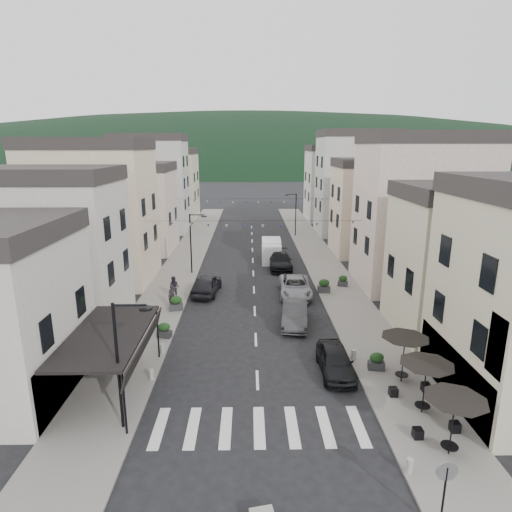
{
  "coord_description": "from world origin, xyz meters",
  "views": [
    {
      "loc": [
        -0.43,
        -14.75,
        12.31
      ],
      "look_at": [
        0.16,
        19.39,
        3.5
      ],
      "focal_mm": 30.0,
      "sensor_mm": 36.0,
      "label": 1
    }
  ],
  "objects_px": {
    "parked_car_d": "(280,261)",
    "pedestrian_b": "(174,287)",
    "parked_car_b": "(295,314)",
    "parked_car_c": "(295,286)",
    "parked_car_e": "(207,284)",
    "pedestrian_a": "(172,296)",
    "parked_car_a": "(335,360)",
    "delivery_van": "(271,250)"
  },
  "relations": [
    {
      "from": "parked_car_d",
      "to": "pedestrian_b",
      "type": "distance_m",
      "value": 13.02
    },
    {
      "from": "parked_car_b",
      "to": "pedestrian_b",
      "type": "height_order",
      "value": "pedestrian_b"
    },
    {
      "from": "parked_car_d",
      "to": "parked_car_c",
      "type": "bearing_deg",
      "value": -85.45
    },
    {
      "from": "parked_car_e",
      "to": "pedestrian_a",
      "type": "distance_m",
      "value": 4.07
    },
    {
      "from": "parked_car_a",
      "to": "parked_car_b",
      "type": "relative_size",
      "value": 0.9
    },
    {
      "from": "pedestrian_b",
      "to": "parked_car_d",
      "type": "bearing_deg",
      "value": 60.06
    },
    {
      "from": "delivery_van",
      "to": "pedestrian_b",
      "type": "distance_m",
      "value": 14.97
    },
    {
      "from": "parked_car_b",
      "to": "pedestrian_a",
      "type": "bearing_deg",
      "value": 167.11
    },
    {
      "from": "parked_car_b",
      "to": "delivery_van",
      "type": "relative_size",
      "value": 0.94
    },
    {
      "from": "parked_car_c",
      "to": "pedestrian_b",
      "type": "distance_m",
      "value": 10.11
    },
    {
      "from": "parked_car_d",
      "to": "pedestrian_b",
      "type": "bearing_deg",
      "value": -136.35
    },
    {
      "from": "parked_car_d",
      "to": "parked_car_e",
      "type": "relative_size",
      "value": 1.12
    },
    {
      "from": "delivery_van",
      "to": "pedestrian_b",
      "type": "bearing_deg",
      "value": -123.62
    },
    {
      "from": "parked_car_a",
      "to": "pedestrian_a",
      "type": "bearing_deg",
      "value": 137.23
    },
    {
      "from": "parked_car_d",
      "to": "delivery_van",
      "type": "height_order",
      "value": "delivery_van"
    },
    {
      "from": "parked_car_c",
      "to": "pedestrian_a",
      "type": "distance_m",
      "value": 10.26
    },
    {
      "from": "parked_car_a",
      "to": "pedestrian_b",
      "type": "bearing_deg",
      "value": 132.33
    },
    {
      "from": "parked_car_a",
      "to": "parked_car_b",
      "type": "height_order",
      "value": "parked_car_b"
    },
    {
      "from": "parked_car_c",
      "to": "parked_car_d",
      "type": "relative_size",
      "value": 1.01
    },
    {
      "from": "parked_car_e",
      "to": "parked_car_b",
      "type": "bearing_deg",
      "value": 142.57
    },
    {
      "from": "parked_car_e",
      "to": "pedestrian_b",
      "type": "distance_m",
      "value": 2.83
    },
    {
      "from": "parked_car_c",
      "to": "delivery_van",
      "type": "relative_size",
      "value": 1.07
    },
    {
      "from": "parked_car_c",
      "to": "parked_car_e",
      "type": "height_order",
      "value": "parked_car_e"
    },
    {
      "from": "parked_car_a",
      "to": "pedestrian_a",
      "type": "height_order",
      "value": "pedestrian_a"
    },
    {
      "from": "parked_car_e",
      "to": "delivery_van",
      "type": "height_order",
      "value": "delivery_van"
    },
    {
      "from": "parked_car_c",
      "to": "pedestrian_b",
      "type": "relative_size",
      "value": 3.12
    },
    {
      "from": "parked_car_b",
      "to": "pedestrian_a",
      "type": "height_order",
      "value": "pedestrian_a"
    },
    {
      "from": "parked_car_d",
      "to": "pedestrian_a",
      "type": "distance_m",
      "value": 14.42
    },
    {
      "from": "parked_car_a",
      "to": "parked_car_d",
      "type": "bearing_deg",
      "value": 94.39
    },
    {
      "from": "parked_car_b",
      "to": "pedestrian_b",
      "type": "relative_size",
      "value": 2.72
    },
    {
      "from": "parked_car_a",
      "to": "parked_car_e",
      "type": "distance_m",
      "value": 15.77
    },
    {
      "from": "parked_car_a",
      "to": "parked_car_d",
      "type": "height_order",
      "value": "parked_car_d"
    },
    {
      "from": "parked_car_c",
      "to": "pedestrian_b",
      "type": "height_order",
      "value": "pedestrian_b"
    },
    {
      "from": "parked_car_b",
      "to": "parked_car_c",
      "type": "bearing_deg",
      "value": 90.5
    },
    {
      "from": "parked_car_d",
      "to": "delivery_van",
      "type": "bearing_deg",
      "value": 103.26
    },
    {
      "from": "parked_car_a",
      "to": "parked_car_c",
      "type": "distance_m",
      "value": 12.86
    },
    {
      "from": "parked_car_a",
      "to": "pedestrian_b",
      "type": "relative_size",
      "value": 2.43
    },
    {
      "from": "parked_car_e",
      "to": "delivery_van",
      "type": "relative_size",
      "value": 0.95
    },
    {
      "from": "parked_car_e",
      "to": "pedestrian_b",
      "type": "bearing_deg",
      "value": 32.09
    },
    {
      "from": "delivery_van",
      "to": "pedestrian_a",
      "type": "bearing_deg",
      "value": -118.81
    },
    {
      "from": "parked_car_e",
      "to": "pedestrian_a",
      "type": "bearing_deg",
      "value": 61.49
    },
    {
      "from": "parked_car_c",
      "to": "pedestrian_a",
      "type": "relative_size",
      "value": 3.18
    }
  ]
}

